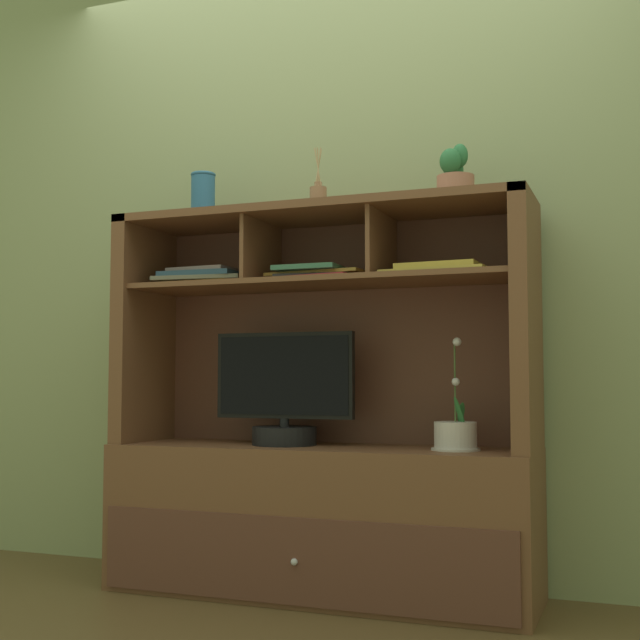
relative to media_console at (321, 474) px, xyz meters
The scene contains 11 objects.
floor_plane 0.45m from the media_console, 90.00° to the right, with size 6.00×6.00×0.02m, color brown.
back_wall 1.00m from the media_console, 90.00° to the left, with size 6.00×0.02×2.80m, color #8E9B6A.
media_console is the anchor object (origin of this frame).
tv_monitor 0.30m from the media_console, behind, with size 0.55×0.24×0.42m.
potted_orchid 0.53m from the media_console, ahead, with size 0.17×0.17×0.39m.
magazine_stack_left 0.74m from the media_console, 146.51° to the left, with size 0.41×0.30×0.05m.
magazine_stack_centre 0.90m from the media_console, behind, with size 0.39×0.31×0.07m.
magazine_stack_right 0.87m from the media_console, ahead, with size 0.38×0.26×0.03m.
diffuser_bottle 1.03m from the media_console, 90.00° to the right, with size 0.06×0.06×0.23m.
potted_succulent 1.18m from the media_console, ahead, with size 0.15×0.16×0.20m.
ceramic_vase 1.19m from the media_console, behind, with size 0.10×0.10×0.19m.
Camera 1 is at (1.13, -2.95, 0.78)m, focal length 47.91 mm.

